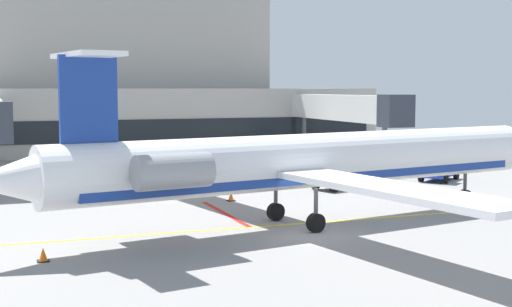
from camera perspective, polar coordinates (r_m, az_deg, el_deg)
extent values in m
cube|color=gray|center=(32.75, 4.30, -6.61)|extent=(120.00, 120.00, 0.10)
cube|color=yellow|center=(34.91, 2.63, -5.76)|extent=(108.00, 0.24, 0.01)
cube|color=red|center=(37.96, -2.56, -4.86)|extent=(0.30, 8.00, 0.01)
cube|color=#ADA89E|center=(75.85, -13.60, 2.63)|extent=(62.08, 12.30, 6.64)
cube|color=#9F9A91|center=(79.76, -10.44, 9.51)|extent=(30.48, 8.61, 11.97)
cube|color=black|center=(69.75, -12.98, 1.75)|extent=(59.60, 0.12, 2.18)
cube|color=silver|center=(67.16, 6.68, 3.72)|extent=(1.40, 18.62, 2.40)
cube|color=#2D333D|center=(58.25, 11.26, 3.41)|extent=(2.40, 2.00, 2.64)
cylinder|color=#4C4C51|center=(74.33, 3.92, 1.56)|extent=(0.44, 0.44, 3.65)
cylinder|color=#4C4C51|center=(59.88, 10.35, 0.57)|extent=(0.44, 0.44, 3.65)
cylinder|color=white|center=(34.85, 5.05, -0.52)|extent=(27.46, 7.80, 2.65)
cube|color=navy|center=(34.93, 5.04, -1.71)|extent=(24.71, 7.02, 0.48)
cone|color=white|center=(28.69, -19.73, -2.08)|extent=(3.81, 2.86, 2.25)
cube|color=white|center=(40.16, -3.48, -0.30)|extent=(4.92, 12.52, 0.28)
cube|color=white|center=(27.96, 10.93, -2.87)|extent=(4.92, 12.52, 0.28)
cylinder|color=gray|center=(32.40, -9.82, -0.67)|extent=(3.40, 2.03, 1.46)
cylinder|color=gray|center=(28.58, -6.74, -1.43)|extent=(3.40, 2.03, 1.46)
cube|color=navy|center=(29.34, -13.41, 4.31)|extent=(2.39, 0.69, 3.54)
cube|color=white|center=(29.36, -13.49, 7.76)|extent=(2.62, 4.51, 0.20)
cylinder|color=#3F3F44|center=(42.05, 16.57, -2.18)|extent=(0.20, 0.20, 1.40)
cylinder|color=black|center=(42.18, 16.54, -3.43)|extent=(0.95, 0.51, 0.90)
cylinder|color=#3F3F44|center=(35.70, 1.61, -3.27)|extent=(0.20, 0.20, 1.40)
cylinder|color=black|center=(35.85, 1.60, -4.73)|extent=(0.95, 0.51, 0.90)
cylinder|color=#3F3F44|center=(32.90, 4.87, -4.03)|extent=(0.20, 0.20, 1.40)
cylinder|color=black|center=(33.07, 4.86, -5.61)|extent=(0.95, 0.51, 0.90)
cube|color=#19389E|center=(52.83, 14.60, -1.44)|extent=(4.16, 3.79, 0.56)
cube|color=navy|center=(51.71, 14.27, -0.74)|extent=(2.21, 2.21, 0.95)
cylinder|color=black|center=(51.32, 15.08, -1.97)|extent=(0.72, 0.65, 0.70)
cylinder|color=black|center=(51.83, 13.23, -1.86)|extent=(0.72, 0.65, 0.70)
cylinder|color=black|center=(53.93, 15.91, -1.64)|extent=(0.72, 0.65, 0.70)
cylinder|color=black|center=(54.42, 14.13, -1.54)|extent=(0.72, 0.65, 0.70)
cube|color=#19389E|center=(63.89, 8.08, -0.22)|extent=(2.88, 3.38, 0.45)
cube|color=navy|center=(64.65, 8.11, 0.62)|extent=(1.85, 1.75, 1.29)
cylinder|color=black|center=(64.98, 7.39, -0.32)|extent=(0.59, 0.75, 0.70)
cylinder|color=black|center=(64.94, 8.81, -0.34)|extent=(0.59, 0.75, 0.70)
cylinder|color=black|center=(62.91, 7.32, -0.51)|extent=(0.59, 0.75, 0.70)
cylinder|color=black|center=(62.87, 8.79, -0.53)|extent=(0.59, 0.75, 0.70)
cube|color=silver|center=(47.05, 6.70, -2.13)|extent=(3.88, 2.73, 0.56)
cube|color=#B8B1A9|center=(47.62, 7.56, -0.91)|extent=(1.81, 1.94, 1.32)
cylinder|color=black|center=(48.57, 7.01, -2.23)|extent=(0.75, 0.47, 0.70)
cylinder|color=black|center=(47.32, 8.51, -2.45)|extent=(0.75, 0.47, 0.70)
cylinder|color=black|center=(46.89, 4.85, -2.48)|extent=(0.75, 0.47, 0.70)
cylinder|color=black|center=(45.60, 6.36, -2.72)|extent=(0.75, 0.47, 0.70)
cylinder|color=white|center=(64.63, 2.96, 0.54)|extent=(6.10, 2.60, 1.92)
sphere|color=white|center=(65.53, 5.44, 0.59)|extent=(1.88, 1.88, 1.88)
sphere|color=white|center=(63.85, 0.42, 0.49)|extent=(1.88, 1.88, 1.88)
cube|color=#59595B|center=(64.05, 1.50, -0.52)|extent=(0.60, 1.72, 0.35)
cube|color=#59595B|center=(65.45, 4.38, -0.41)|extent=(0.60, 1.72, 0.35)
cone|color=orange|center=(42.02, -2.04, -3.48)|extent=(0.36, 0.36, 0.55)
cube|color=black|center=(42.06, -2.04, -3.83)|extent=(0.47, 0.47, 0.04)
cone|color=orange|center=(28.80, -16.86, -7.83)|extent=(0.36, 0.36, 0.55)
cube|color=black|center=(28.85, -16.84, -8.33)|extent=(0.47, 0.47, 0.04)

